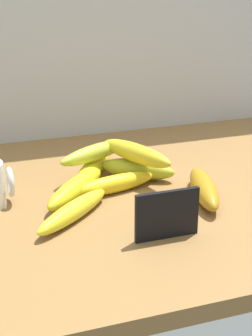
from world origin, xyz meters
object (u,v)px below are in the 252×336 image
banana_3 (137,169)px  banana_7 (136,153)px  banana_1 (113,184)px  banana_6 (95,153)px  banana_0 (73,211)px  banana_5 (94,167)px  banana_2 (76,188)px  banana_4 (204,188)px  chalkboard_sign (167,216)px

banana_3 → banana_7: banana_7 is taller
banana_1 → banana_6: 9.94cm
banana_0 → banana_5: bearing=64.4°
banana_1 → banana_5: size_ratio=0.89×
banana_2 → banana_4: size_ratio=1.08×
banana_1 → banana_4: banana_4 is taller
banana_6 → banana_7: (7.35, -5.08, 0.78)cm
chalkboard_sign → banana_0: bearing=139.0°
chalkboard_sign → banana_7: chalkboard_sign is taller
chalkboard_sign → banana_7: size_ratio=0.59×
banana_4 → banana_3: bearing=121.8°
banana_6 → chalkboard_sign: bearing=-82.5°
banana_2 → banana_0: bearing=-106.9°
banana_1 → banana_4: 17.70cm
banana_4 → banana_5: bearing=131.8°
banana_2 → banana_3: bearing=20.5°
banana_4 → banana_7: size_ratio=0.97×
banana_1 → banana_3: banana_3 is taller
banana_5 → banana_7: banana_7 is taller
banana_3 → banana_1: bearing=-143.2°
chalkboard_sign → banana_3: 25.84cm
banana_3 → banana_4: (8.51, -13.74, 0.08)cm
banana_4 → banana_6: 24.46cm
chalkboard_sign → banana_1: chalkboard_sign is taller
banana_0 → banana_1: banana_1 is taller
banana_0 → banana_3: (17.20, 14.16, 0.38)cm
banana_5 → banana_4: bearing=-48.2°
banana_4 → banana_6: size_ratio=1.01×
banana_0 → banana_3: size_ratio=1.24×
chalkboard_sign → banana_7: (3.50, 24.32, 2.24)cm
banana_0 → chalkboard_sign: bearing=-41.0°
banana_0 → banana_7: size_ratio=1.05×
banana_0 → banana_5: size_ratio=0.96×
banana_3 → banana_0: bearing=-140.5°
banana_0 → banana_3: bearing=39.5°
banana_0 → banana_6: banana_6 is taller
banana_4 → banana_7: (-9.23, 12.63, 3.94)cm
banana_0 → banana_6: 20.62cm
banana_0 → banana_7: 21.48cm
banana_4 → chalkboard_sign: bearing=-137.4°
banana_3 → banana_4: bearing=-58.2°
banana_0 → banana_4: banana_4 is taller
banana_2 → banana_1: bearing=1.5°
banana_1 → banana_6: banana_6 is taller
banana_7 → banana_0: bearing=-141.6°
chalkboard_sign → banana_5: size_ratio=0.53×
banana_1 → banana_4: bearing=-28.7°
banana_2 → banana_7: 15.06cm
banana_2 → banana_6: 11.90cm
banana_0 → banana_7: banana_7 is taller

